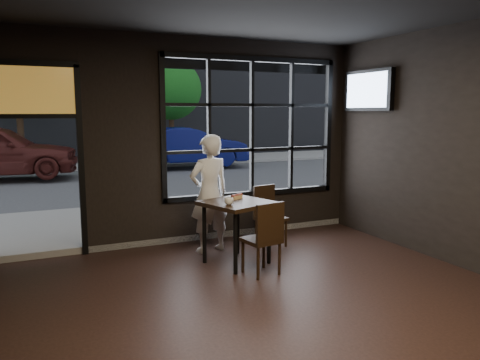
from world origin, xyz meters
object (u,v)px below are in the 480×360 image
man (209,194)px  navy_car (189,147)px  chair_near (261,238)px  cafe_table (237,232)px

man → navy_car: 10.26m
chair_near → man: 1.27m
cafe_table → navy_car: navy_car is taller
cafe_table → navy_car: (2.76, 10.52, 0.36)m
chair_near → man: man is taller
chair_near → man: bearing=-87.4°
man → chair_near: bearing=92.9°
chair_near → navy_car: navy_car is taller
chair_near → navy_car: size_ratio=0.23×
man → navy_car: man is taller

